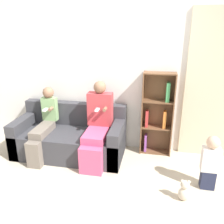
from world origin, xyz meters
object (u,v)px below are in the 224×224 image
Objects in this scene: couch at (70,138)px; teddy_bear at (184,191)px; child_seated at (44,124)px; toddler_standing at (210,162)px; adult_seated at (97,123)px; bookshelf at (157,114)px.

couch is 6.09× the size of teddy_bear.
child_seated is 2.46m from toddler_standing.
teddy_bear is (2.11, -0.68, -0.40)m from child_seated.
child_seated is at bearing -161.21° from couch.
adult_seated is 0.97m from bookshelf.
bookshelf reaches higher than adult_seated.
teddy_bear is at bearing -71.98° from bookshelf.
child_seated is 0.80× the size of bookshelf.
adult_seated is at bearing -11.24° from couch.
bookshelf reaches higher than teddy_bear.
couch is 1.45m from bookshelf.
toddler_standing is 1.12m from bookshelf.
child_seated reaches higher than couch.
child_seated is at bearing 171.14° from toddler_standing.
child_seated is at bearing 162.02° from teddy_bear.
bookshelf is (0.88, 0.42, 0.05)m from adult_seated.
bookshelf is at bearing 129.47° from toddler_standing.
couch is 2.11m from toddler_standing.
adult_seated is (0.48, -0.10, 0.34)m from couch.
child_seated is at bearing -165.30° from bookshelf.
adult_seated is 1.52m from teddy_bear.
couch is 1.92m from teddy_bear.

